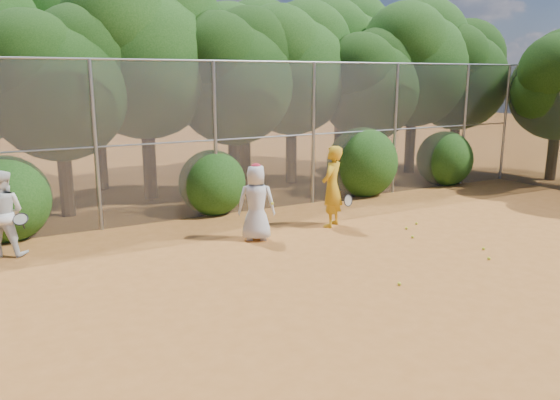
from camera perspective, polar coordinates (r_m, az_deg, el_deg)
ground at (r=10.24m, az=11.82°, el=-8.15°), size 80.00×80.00×0.00m
fence_back at (r=14.68m, az=-3.57°, el=6.66°), size 20.05×0.09×4.03m
tree_2 at (r=15.16m, az=-22.11°, el=11.77°), size 3.99×3.47×5.47m
tree_3 at (r=16.66m, az=-13.92°, el=15.13°), size 4.89×4.26×6.70m
tree_4 at (r=16.91m, az=-4.85°, el=13.24°), size 4.19×3.64×5.73m
tree_5 at (r=18.76m, az=1.32°, el=14.12°), size 4.51×3.92×6.17m
tree_6 at (r=19.32m, az=9.41°, el=12.20°), size 3.86×3.36×5.29m
tree_7 at (r=21.41m, az=13.94°, el=14.22°), size 4.77×4.14×6.53m
tree_8 at (r=22.58m, az=18.24°, el=12.69°), size 4.25×3.70×5.82m
tree_10 at (r=18.59m, az=-18.86°, el=15.26°), size 5.15×4.48×7.06m
tree_11 at (r=19.73m, az=-3.68°, el=14.37°), size 4.64×4.03×6.35m
tree_12 at (r=22.52m, az=6.43°, el=15.00°), size 5.02×4.37×6.88m
bush_0 at (r=13.77m, az=-26.82°, el=0.45°), size 2.00×2.00×2.00m
bush_1 at (r=14.77m, az=-7.10°, el=2.11°), size 1.80×1.80×1.80m
bush_2 at (r=17.18m, az=8.60°, el=4.24°), size 2.20×2.20×2.20m
bush_3 at (r=19.51m, az=16.83°, el=4.40°), size 1.90×1.90×1.90m
player_yellow at (r=13.33m, az=5.46°, el=1.40°), size 0.94×0.81×1.99m
player_teen at (r=12.19m, az=-2.49°, el=-0.23°), size 1.00×0.89×1.75m
player_white at (r=12.46m, az=-26.98°, el=-1.25°), size 1.08×0.99×1.78m
ball_0 at (r=12.84m, az=13.69°, el=-3.76°), size 0.07×0.07×0.07m
ball_1 at (r=13.54m, az=13.07°, el=-2.88°), size 0.07×0.07×0.07m
ball_2 at (r=11.82m, az=20.99°, el=-5.72°), size 0.07×0.07×0.07m
ball_3 at (r=12.43m, az=20.50°, el=-4.79°), size 0.07×0.07×0.07m
ball_4 at (r=9.98m, az=12.36°, el=-8.55°), size 0.07×0.07×0.07m
ball_5 at (r=14.04m, az=14.08°, el=-2.38°), size 0.07×0.07×0.07m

